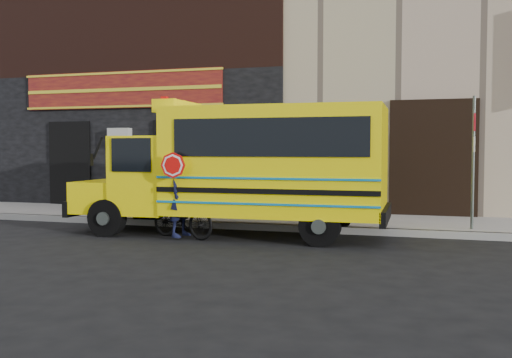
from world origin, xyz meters
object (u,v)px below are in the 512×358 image
object	(u,v)px
school_bus	(246,166)
cyclist	(181,193)
sign_pole	(473,159)
bicycle	(182,215)

from	to	relation	value
school_bus	cyclist	world-z (taller)	school_bus
sign_pole	bicycle	distance (m)	6.32
bicycle	school_bus	bearing A→B (deg)	-38.35
bicycle	cyclist	size ratio (longest dim) A/B	0.85
sign_pole	cyclist	distance (m)	6.27
cyclist	bicycle	bearing A→B (deg)	8.38
sign_pole	cyclist	xyz separation A→B (m)	(-5.84, -2.18, -0.71)
school_bus	sign_pole	distance (m)	4.87
school_bus	cyclist	size ratio (longest dim) A/B	3.62
school_bus	sign_pole	world-z (taller)	sign_pole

